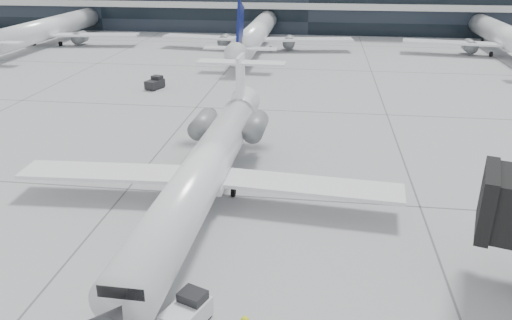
# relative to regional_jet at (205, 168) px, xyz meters

# --- Properties ---
(ground) EXTENTS (220.00, 220.00, 0.00)m
(ground) POSITION_rel_regional_jet_xyz_m (4.03, 1.24, -2.50)
(ground) COLOR #939396
(ground) RESTS_ON ground
(terminal) EXTENTS (170.00, 22.00, 10.00)m
(terminal) POSITION_rel_regional_jet_xyz_m (4.03, 83.24, 2.50)
(terminal) COLOR black
(terminal) RESTS_ON ground
(bg_jet_left) EXTENTS (32.00, 40.00, 9.60)m
(bg_jet_left) POSITION_rel_regional_jet_xyz_m (-40.97, 56.24, -2.50)
(bg_jet_left) COLOR white
(bg_jet_left) RESTS_ON ground
(bg_jet_center) EXTENTS (32.00, 40.00, 9.60)m
(bg_jet_center) POSITION_rel_regional_jet_xyz_m (-3.97, 56.24, -2.50)
(bg_jet_center) COLOR white
(bg_jet_center) RESTS_ON ground
(bg_jet_right) EXTENTS (32.00, 40.00, 9.60)m
(bg_jet_right) POSITION_rel_regional_jet_xyz_m (36.03, 56.24, -2.50)
(bg_jet_right) COLOR white
(bg_jet_right) RESTS_ON ground
(regional_jet) EXTENTS (25.48, 31.71, 7.33)m
(regional_jet) POSITION_rel_regional_jet_xyz_m (0.00, 0.00, 0.00)
(regional_jet) COLOR white
(regional_jet) RESTS_ON ground
(baggage_tug) EXTENTS (2.11, 2.64, 1.46)m
(baggage_tug) POSITION_rel_regional_jet_xyz_m (1.78, -11.61, -1.85)
(baggage_tug) COLOR silver
(baggage_tug) RESTS_ON ground
(traffic_cone) EXTENTS (0.42, 0.42, 0.51)m
(traffic_cone) POSITION_rel_regional_jet_xyz_m (-1.80, 8.81, -2.26)
(traffic_cone) COLOR #FC440D
(traffic_cone) RESTS_ON ground
(far_tug) EXTENTS (2.08, 2.67, 1.49)m
(far_tug) POSITION_rel_regional_jet_xyz_m (-12.78, 28.25, -1.83)
(far_tug) COLOR black
(far_tug) RESTS_ON ground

